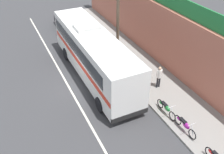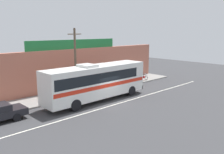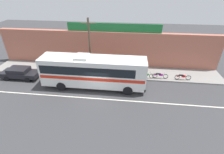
# 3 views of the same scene
# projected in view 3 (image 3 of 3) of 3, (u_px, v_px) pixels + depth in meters

# --- Properties ---
(ground_plane) EXTENTS (70.00, 70.00, 0.00)m
(ground_plane) POSITION_uv_depth(u_px,v_px,m) (97.00, 94.00, 18.06)
(ground_plane) COLOR #3A3A3D
(sidewalk_slab) EXTENTS (30.00, 3.60, 0.14)m
(sidewalk_slab) POSITION_uv_depth(u_px,v_px,m) (104.00, 71.00, 22.48)
(sidewalk_slab) COLOR gray
(sidewalk_slab) RESTS_ON ground_plane
(storefront_facade) EXTENTS (30.00, 0.70, 4.80)m
(storefront_facade) POSITION_uv_depth(u_px,v_px,m) (106.00, 49.00, 23.14)
(storefront_facade) COLOR #B26651
(storefront_facade) RESTS_ON ground_plane
(storefront_billboard) EXTENTS (12.35, 0.12, 1.10)m
(storefront_billboard) POSITION_uv_depth(u_px,v_px,m) (114.00, 28.00, 21.55)
(storefront_billboard) COLOR #1E7538
(storefront_billboard) RESTS_ON storefront_facade
(road_center_stripe) EXTENTS (30.00, 0.14, 0.01)m
(road_center_stripe) POSITION_uv_depth(u_px,v_px,m) (95.00, 98.00, 17.37)
(road_center_stripe) COLOR silver
(road_center_stripe) RESTS_ON ground_plane
(intercity_bus) EXTENTS (11.48, 2.64, 3.78)m
(intercity_bus) POSITION_uv_depth(u_px,v_px,m) (93.00, 71.00, 18.33)
(intercity_bus) COLOR white
(intercity_bus) RESTS_ON ground_plane
(parked_car) EXTENTS (4.59, 1.90, 1.37)m
(parked_car) POSITION_uv_depth(u_px,v_px,m) (20.00, 73.00, 20.67)
(parked_car) COLOR black
(parked_car) RESTS_ON ground_plane
(utility_pole) EXTENTS (1.60, 0.22, 7.06)m
(utility_pole) POSITION_uv_depth(u_px,v_px,m) (90.00, 48.00, 19.59)
(utility_pole) COLOR brown
(utility_pole) RESTS_ON sidewalk_slab
(motorcycle_green) EXTENTS (1.91, 0.56, 0.94)m
(motorcycle_green) POSITION_uv_depth(u_px,v_px,m) (160.00, 75.00, 20.47)
(motorcycle_green) COLOR black
(motorcycle_green) RESTS_ON sidewalk_slab
(motorcycle_blue) EXTENTS (1.93, 0.56, 0.94)m
(motorcycle_blue) POSITION_uv_depth(u_px,v_px,m) (183.00, 77.00, 20.17)
(motorcycle_blue) COLOR black
(motorcycle_blue) RESTS_ON sidewalk_slab
(motorcycle_purple) EXTENTS (1.91, 0.56, 0.94)m
(motorcycle_purple) POSITION_uv_depth(u_px,v_px,m) (146.00, 75.00, 20.54)
(motorcycle_purple) COLOR black
(motorcycle_purple) RESTS_ON sidewalk_slab
(pedestrian_far_right) EXTENTS (0.30, 0.48, 1.72)m
(pedestrian_far_right) POSITION_uv_depth(u_px,v_px,m) (126.00, 65.00, 21.48)
(pedestrian_far_right) COLOR black
(pedestrian_far_right) RESTS_ON sidewalk_slab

